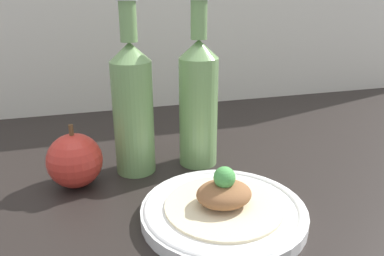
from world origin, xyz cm
name	(u,v)px	position (x,y,z in cm)	size (l,w,h in cm)	color
ground_plane	(233,215)	(0.00, 0.00, -2.00)	(180.00, 110.00, 4.00)	black
plate	(223,211)	(-2.79, -3.05, 1.13)	(23.06, 23.06, 2.12)	white
plated_food	(224,197)	(-2.79, -3.05, 3.39)	(16.42, 16.42, 6.11)	beige
cider_bottle_left	(133,105)	(-12.32, 15.29, 12.02)	(6.82, 6.82, 29.77)	#729E5B
cider_bottle_right	(198,100)	(-0.85, 15.29, 12.02)	(6.82, 6.82, 29.77)	#729E5B
apple	(75,160)	(-22.41, 12.50, 4.43)	(8.84, 8.84, 10.53)	red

